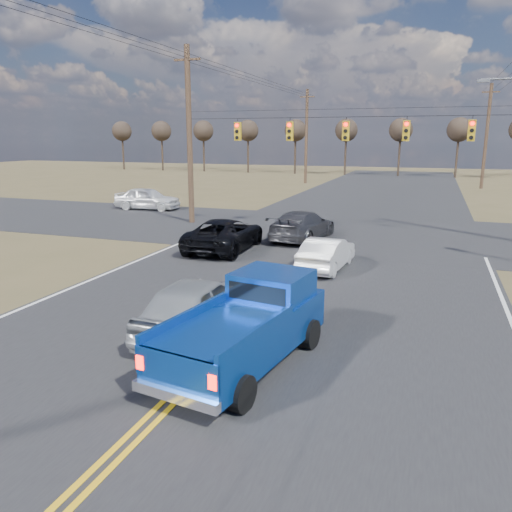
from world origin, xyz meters
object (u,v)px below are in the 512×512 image
(white_car_queue, at_px, (327,253))
(silver_suv, at_px, (197,305))
(pickup_truck, at_px, (248,326))
(dgrey_car_queue, at_px, (302,225))
(cross_car_west, at_px, (147,198))
(black_suv, at_px, (225,234))

(white_car_queue, bearing_deg, silver_suv, 80.65)
(pickup_truck, bearing_deg, dgrey_car_queue, 108.75)
(silver_suv, bearing_deg, cross_car_west, -55.60)
(black_suv, bearing_deg, cross_car_west, -46.08)
(white_car_queue, bearing_deg, pickup_truck, 94.89)
(black_suv, bearing_deg, silver_suv, 107.50)
(black_suv, xyz_separation_m, dgrey_car_queue, (2.70, 3.51, -0.00))
(pickup_truck, bearing_deg, silver_suv, 154.73)
(white_car_queue, relative_size, dgrey_car_queue, 0.77)
(white_car_queue, height_order, cross_car_west, cross_car_west)
(pickup_truck, relative_size, silver_suv, 1.18)
(silver_suv, height_order, white_car_queue, silver_suv)
(silver_suv, relative_size, cross_car_west, 0.97)
(black_suv, relative_size, cross_car_west, 1.13)
(white_car_queue, bearing_deg, dgrey_car_queue, -61.78)
(silver_suv, height_order, cross_car_west, cross_car_west)
(silver_suv, bearing_deg, pickup_truck, 145.36)
(white_car_queue, distance_m, dgrey_car_queue, 5.81)
(dgrey_car_queue, xyz_separation_m, cross_car_west, (-12.94, 6.66, 0.06))
(white_car_queue, xyz_separation_m, dgrey_car_queue, (-2.33, 5.32, 0.09))
(silver_suv, distance_m, white_car_queue, 7.73)
(silver_suv, relative_size, black_suv, 0.87)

